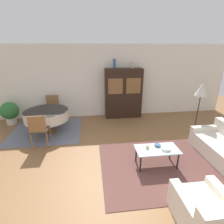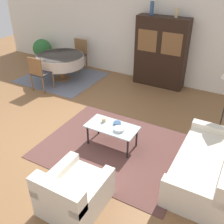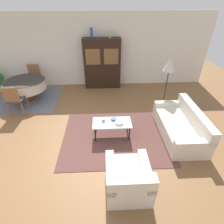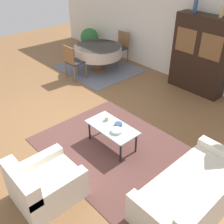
# 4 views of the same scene
# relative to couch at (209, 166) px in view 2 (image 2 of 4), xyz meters

# --- Properties ---
(ground_plane) EXTENTS (14.00, 14.00, 0.00)m
(ground_plane) POSITION_rel_couch_xyz_m (-2.89, -0.25, -0.27)
(ground_plane) COLOR brown
(wall_back) EXTENTS (10.00, 0.06, 2.70)m
(wall_back) POSITION_rel_couch_xyz_m (-2.89, 3.38, 1.08)
(wall_back) COLOR silver
(wall_back) RESTS_ON ground_plane
(area_rug) EXTENTS (2.71, 2.18, 0.01)m
(area_rug) POSITION_rel_couch_xyz_m (-1.71, -0.01, -0.27)
(area_rug) COLOR brown
(area_rug) RESTS_ON ground_plane
(dining_rug) EXTENTS (2.19, 1.97, 0.01)m
(dining_rug) POSITION_rel_couch_xyz_m (-4.73, 2.17, -0.27)
(dining_rug) COLOR slate
(dining_rug) RESTS_ON ground_plane
(couch) EXTENTS (0.90, 1.83, 0.75)m
(couch) POSITION_rel_couch_xyz_m (0.00, 0.00, 0.00)
(couch) COLOR silver
(couch) RESTS_ON ground_plane
(armchair) EXTENTS (0.81, 0.92, 0.72)m
(armchair) POSITION_rel_couch_xyz_m (-1.57, -1.51, 0.00)
(armchair) COLOR silver
(armchair) RESTS_ON ground_plane
(coffee_table) EXTENTS (0.97, 0.50, 0.43)m
(coffee_table) POSITION_rel_couch_xyz_m (-1.79, 0.03, 0.12)
(coffee_table) COLOR black
(coffee_table) RESTS_ON area_rug
(display_cabinet) EXTENTS (1.38, 0.42, 1.87)m
(display_cabinet) POSITION_rel_couch_xyz_m (-2.02, 3.12, 0.66)
(display_cabinet) COLOR black
(display_cabinet) RESTS_ON ground_plane
(dining_table) EXTENTS (1.36, 1.36, 0.72)m
(dining_table) POSITION_rel_couch_xyz_m (-4.65, 2.09, 0.31)
(dining_table) COLOR brown
(dining_table) RESTS_ON dining_rug
(dining_chair_near) EXTENTS (0.44, 0.44, 0.94)m
(dining_chair_near) POSITION_rel_couch_xyz_m (-4.65, 1.19, 0.28)
(dining_chair_near) COLOR brown
(dining_chair_near) RESTS_ON dining_rug
(dining_chair_far) EXTENTS (0.44, 0.44, 0.94)m
(dining_chair_far) POSITION_rel_couch_xyz_m (-4.65, 2.99, 0.28)
(dining_chair_far) COLOR brown
(dining_chair_far) RESTS_ON dining_rug
(cup) EXTENTS (0.07, 0.07, 0.08)m
(cup) POSITION_rel_couch_xyz_m (-2.01, 0.09, 0.21)
(cup) COLOR tan
(cup) RESTS_ON coffee_table
(bowl) EXTENTS (0.20, 0.20, 0.05)m
(bowl) POSITION_rel_couch_xyz_m (-1.62, -0.02, 0.19)
(bowl) COLOR white
(bowl) RESTS_ON coffee_table
(bowl_small) EXTENTS (0.14, 0.14, 0.04)m
(bowl_small) POSITION_rel_couch_xyz_m (-1.74, 0.14, 0.19)
(bowl_small) COLOR #33517A
(bowl_small) RESTS_ON coffee_table
(vase_tall) EXTENTS (0.10, 0.10, 0.33)m
(vase_tall) POSITION_rel_couch_xyz_m (-2.36, 3.12, 1.76)
(vase_tall) COLOR #33517A
(vase_tall) RESTS_ON display_cabinet
(vase_short) EXTENTS (0.08, 0.08, 0.22)m
(vase_short) POSITION_rel_couch_xyz_m (-1.71, 3.12, 1.71)
(vase_short) COLOR tan
(vase_short) RESTS_ON display_cabinet
(potted_plant) EXTENTS (0.61, 0.61, 0.80)m
(potted_plant) POSITION_rel_couch_xyz_m (-6.10, 2.90, 0.19)
(potted_plant) COLOR beige
(potted_plant) RESTS_ON ground_plane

